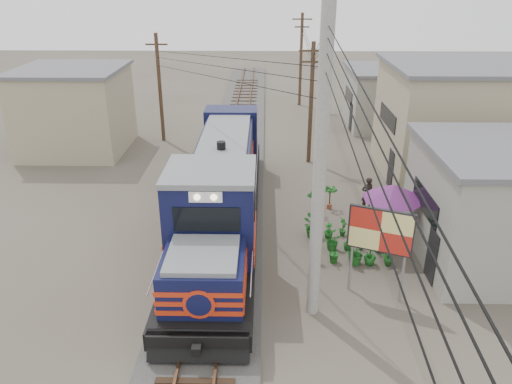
{
  "coord_description": "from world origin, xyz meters",
  "views": [
    {
      "loc": [
        1.87,
        -14.28,
        10.47
      ],
      "look_at": [
        1.52,
        4.43,
        2.2
      ],
      "focal_mm": 35.0,
      "sensor_mm": 36.0,
      "label": 1
    }
  ],
  "objects_px": {
    "locomotive": "(221,191)",
    "vendor": "(367,194)",
    "billboard": "(380,233)",
    "market_umbrella": "(394,192)"
  },
  "relations": [
    {
      "from": "billboard",
      "to": "vendor",
      "type": "bearing_deg",
      "value": 104.05
    },
    {
      "from": "vendor",
      "to": "billboard",
      "type": "bearing_deg",
      "value": 63.28
    },
    {
      "from": "market_umbrella",
      "to": "locomotive",
      "type": "bearing_deg",
      "value": 169.22
    },
    {
      "from": "locomotive",
      "to": "billboard",
      "type": "bearing_deg",
      "value": -40.38
    },
    {
      "from": "billboard",
      "to": "vendor",
      "type": "distance_m",
      "value": 7.19
    },
    {
      "from": "locomotive",
      "to": "vendor",
      "type": "bearing_deg",
      "value": 16.85
    },
    {
      "from": "billboard",
      "to": "vendor",
      "type": "height_order",
      "value": "billboard"
    },
    {
      "from": "locomotive",
      "to": "vendor",
      "type": "distance_m",
      "value": 7.12
    },
    {
      "from": "locomotive",
      "to": "market_umbrella",
      "type": "bearing_deg",
      "value": -10.78
    },
    {
      "from": "billboard",
      "to": "market_umbrella",
      "type": "xyz_separation_m",
      "value": [
        1.27,
        3.55,
        -0.05
      ]
    }
  ]
}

